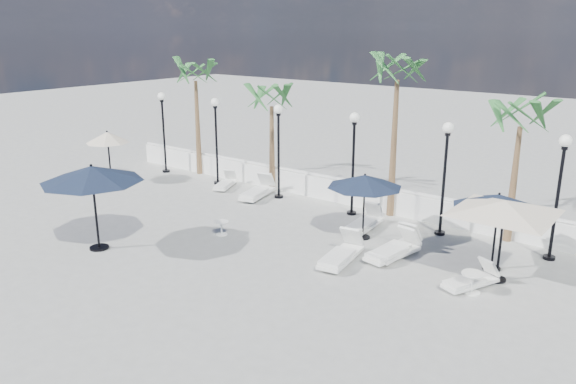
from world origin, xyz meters
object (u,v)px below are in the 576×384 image
Objects in this scene: parasol_navy_left at (92,174)px; parasol_cream_sq_a at (505,201)px; lounger_4 at (396,247)px; lounger_6 at (393,250)px; parasol_cream_small at (107,138)px; lounger_2 at (258,191)px; lounger_1 at (225,183)px; parasol_navy_mid at (365,181)px; lounger_3 at (364,223)px; lounger_5 at (341,254)px; parasol_navy_right at (499,202)px; lounger_0 at (92,180)px; lounger_7 at (471,280)px.

parasol_cream_sq_a is at bearing 26.43° from parasol_navy_left.
parasol_navy_left is at bearing -141.92° from lounger_4.
parasol_navy_left is (-7.79, -5.00, 2.19)m from lounger_6.
parasol_cream_sq_a reaches higher than parasol_cream_small.
lounger_2 reaches higher than lounger_4.
lounger_1 is 9.80m from lounger_6.
parasol_navy_left reaches higher than lounger_1.
parasol_navy_mid reaches higher than lounger_2.
lounger_3 is 3.02m from lounger_5.
lounger_1 is 9.71m from lounger_4.
parasol_navy_mid is at bearing -27.01° from lounger_2.
lounger_4 is 14.37m from parasol_cream_small.
lounger_5 is at bearing -158.64° from parasol_cream_sq_a.
lounger_3 is at bearing 116.92° from parasol_navy_mid.
lounger_2 reaches higher than lounger_5.
lounger_6 reaches higher than lounger_1.
parasol_navy_right reaches higher than lounger_3.
parasol_cream_sq_a is at bearing 12.42° from lounger_0.
lounger_2 is 7.26m from lounger_5.
lounger_7 is 0.56× the size of parasol_navy_left.
lounger_5 is (8.37, -3.79, 0.05)m from lounger_1.
lounger_2 is at bearing 166.48° from parasol_navy_mid.
lounger_1 is at bearing 146.57° from lounger_5.
parasol_cream_small is (-14.26, -0.13, 1.75)m from lounger_4.
parasol_cream_small is (-16.94, -0.91, -0.03)m from parasol_navy_right.
lounger_5 is (-1.06, -1.48, -0.00)m from lounger_4.
parasol_navy_left is 0.62× the size of parasol_cream_sq_a.
lounger_1 reaches higher than lounger_0.
lounger_6 is at bearing -80.93° from lounger_4.
parasol_cream_small is at bearing -176.91° from parasol_navy_right.
parasol_navy_right reaches higher than lounger_5.
parasol_cream_small is at bearing -179.16° from parasol_cream_sq_a.
parasol_cream_small is at bearing 141.78° from parasol_navy_left.
parasol_navy_left is at bearing -136.19° from parasol_navy_mid.
lounger_4 is 0.87× the size of parasol_navy_mid.
lounger_6 is 0.90× the size of parasol_cream_small.
parasol_cream_sq_a is at bearing 18.15° from lounger_6.
lounger_0 is 0.78× the size of lounger_4.
lounger_0 is at bearing -176.61° from parasol_cream_sq_a.
parasol_navy_right is (10.07, -1.30, 1.78)m from lounger_2.
parasol_cream_small reaches higher than lounger_4.
lounger_4 is at bearing -163.61° from parasol_navy_right.
parasol_cream_sq_a is (0.42, 0.88, 2.10)m from lounger_7.
lounger_7 is at bearing -12.10° from lounger_4.
lounger_7 is (3.68, 0.72, -0.05)m from lounger_5.
lounger_7 is at bearing -30.40° from lounger_3.
lounger_2 is at bearing 169.36° from parasol_cream_sq_a.
parasol_navy_right reaches higher than lounger_1.
lounger_6 is 3.67m from parasol_cream_sq_a.
lounger_0 is 0.54× the size of parasol_navy_left.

